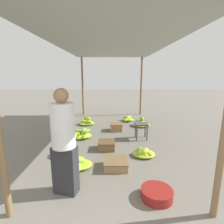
{
  "coord_description": "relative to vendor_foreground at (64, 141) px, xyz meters",
  "views": [
    {
      "loc": [
        0.01,
        -1.56,
        1.71
      ],
      "look_at": [
        0.0,
        2.46,
        0.86
      ],
      "focal_mm": 28.0,
      "sensor_mm": 36.0,
      "label": 1
    }
  ],
  "objects": [
    {
      "name": "banana_pile_right_1",
      "position": [
        1.67,
        3.44,
        -0.7
      ],
      "size": [
        0.55,
        0.52,
        0.33
      ],
      "color": "#B5CD2C",
      "rests_on": "ground"
    },
    {
      "name": "banana_pile_right_0",
      "position": [
        1.37,
        1.17,
        -0.73
      ],
      "size": [
        0.49,
        0.42,
        0.19
      ],
      "color": "#80B835",
      "rests_on": "ground"
    },
    {
      "name": "canopy_tarp",
      "position": [
        0.67,
        2.42,
        1.68
      ],
      "size": [
        2.93,
        6.15,
        0.04
      ],
      "primitive_type": "cube",
      "color": "#9EA399",
      "rests_on": "canopy_post_front_left"
    },
    {
      "name": "stool",
      "position": [
        1.48,
        2.23,
        -0.45
      ],
      "size": [
        0.34,
        0.34,
        0.44
      ],
      "color": "#4C4C4C",
      "rests_on": "ground"
    },
    {
      "name": "basin_black",
      "position": [
        1.31,
        -0.14,
        -0.73
      ],
      "size": [
        0.45,
        0.45,
        0.14
      ],
      "color": "maroon",
      "rests_on": "ground"
    },
    {
      "name": "vendor_foreground",
      "position": [
        0.0,
        0.0,
        0.0
      ],
      "size": [
        0.4,
        0.4,
        1.55
      ],
      "color": "#2D2D33",
      "rests_on": "ground"
    },
    {
      "name": "banana_pile_left_2",
      "position": [
        -0.17,
        2.31,
        -0.72
      ],
      "size": [
        0.57,
        0.56,
        0.26
      ],
      "color": "#AFCA2D",
      "rests_on": "ground"
    },
    {
      "name": "banana_pile_right_2",
      "position": [
        1.27,
        4.11,
        -0.73
      ],
      "size": [
        0.43,
        0.51,
        0.2
      ],
      "color": "#B0CB2D",
      "rests_on": "ground"
    },
    {
      "name": "banana_pile_left_1",
      "position": [
        -0.35,
        1.21,
        -0.71
      ],
      "size": [
        0.58,
        0.42,
        0.27
      ],
      "color": "#BACF2B",
      "rests_on": "ground"
    },
    {
      "name": "banana_pile_left_0",
      "position": [
        -0.22,
        3.64,
        -0.71
      ],
      "size": [
        0.58,
        0.51,
        0.28
      ],
      "color": "#B5CD2C",
      "rests_on": "ground"
    },
    {
      "name": "crate_near",
      "position": [
        0.55,
        1.54,
        -0.71
      ],
      "size": [
        0.39,
        0.39,
        0.19
      ],
      "color": "brown",
      "rests_on": "ground"
    },
    {
      "name": "crate_mid",
      "position": [
        0.75,
        0.69,
        -0.72
      ],
      "size": [
        0.45,
        0.45,
        0.16
      ],
      "color": "#9E7A4C",
      "rests_on": "ground"
    },
    {
      "name": "banana_pile_left_3",
      "position": [
        0.06,
        0.71,
        -0.72
      ],
      "size": [
        0.49,
        0.53,
        0.24
      ],
      "color": "#9CC330",
      "rests_on": "ground"
    },
    {
      "name": "canopy_post_back_right",
      "position": [
        1.94,
        5.29,
        0.43
      ],
      "size": [
        0.08,
        0.08,
        2.47
      ],
      "primitive_type": "cylinder",
      "color": "olive",
      "rests_on": "ground"
    },
    {
      "name": "crate_far",
      "position": [
        0.81,
        2.96,
        -0.69
      ],
      "size": [
        0.38,
        0.38,
        0.23
      ],
      "color": "#9E7A4C",
      "rests_on": "ground"
    },
    {
      "name": "canopy_post_back_left",
      "position": [
        -0.59,
        5.29,
        0.43
      ],
      "size": [
        0.08,
        0.08,
        2.47
      ],
      "primitive_type": "cylinder",
      "color": "olive",
      "rests_on": "ground"
    }
  ]
}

